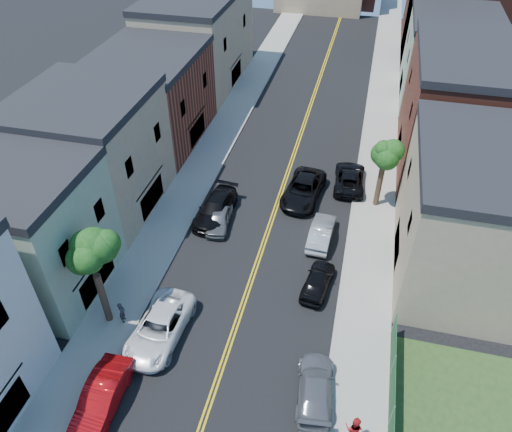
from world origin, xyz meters
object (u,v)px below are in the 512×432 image
Objects in this scene: pedestrian_right at (354,429)px; grey_car_left at (220,219)px; silver_car_right at (321,232)px; black_car_left at (215,209)px; black_suv_lane at (303,190)px; black_car_right at (318,281)px; red_sedan at (102,398)px; dark_car_right_far at (350,178)px; white_pickup at (160,327)px; pedestrian_left at (122,312)px; grey_car_right at (315,388)px.

grey_car_left is at bearing -34.67° from pedestrian_right.
silver_car_right is 15.25m from pedestrian_right.
black_car_left is (-0.64, 0.99, 0.13)m from grey_car_left.
black_suv_lane is at bearing 36.31° from grey_car_left.
silver_car_right reaches higher than black_car_right.
red_sedan is 0.92× the size of dark_car_right_far.
white_pickup is 3.74× the size of pedestrian_left.
silver_car_right reaches higher than grey_car_left.
black_suv_lane is at bearing -52.11° from pedestrian_left.
grey_car_left is 10.87m from pedestrian_left.
pedestrian_right is (3.61, -14.81, 0.37)m from silver_car_right.
dark_car_right_far is at bearing -96.18° from grey_car_right.
pedestrian_right is (14.64, -4.19, 0.17)m from pedestrian_left.
dark_car_right_far is 22.54m from pedestrian_right.
black_car_left is 1.23× the size of silver_car_right.
pedestrian_left reaches higher than grey_car_right.
white_pickup is at bearing -122.00° from pedestrian_left.
pedestrian_right reaches higher than red_sedan.
red_sedan is 1.21× the size of black_car_right.
pedestrian_left is (-11.03, -10.62, 0.19)m from silver_car_right.
grey_car_right is (9.30, -12.55, 0.02)m from grey_car_left.
grey_car_left is 9.54m from black_car_right.
red_sedan is 15.96m from grey_car_left.
white_pickup is at bearing -97.99° from grey_car_left.
pedestrian_left is (-2.66, 0.45, 0.12)m from white_pickup.
grey_car_left is 7.89m from silver_car_right.
grey_car_right is 12.85m from silver_car_right.
dark_car_right_far is (1.41, 7.62, 0.00)m from silver_car_right.
white_pickup is at bearing 59.17° from dark_car_right_far.
grey_car_left is 18.59m from pedestrian_right.
red_sedan is 16.90m from black_car_left.
pedestrian_right is at bearing -47.81° from black_car_left.
pedestrian_left is (-3.14, -10.41, 0.26)m from grey_car_left.
red_sedan is at bearing 22.61° from pedestrian_right.
red_sedan is at bearing -101.01° from white_pickup.
pedestrian_left reaches higher than white_pickup.
pedestrian_left is (-8.85, -15.52, 0.10)m from black_suv_lane.
grey_car_right is 1.07× the size of silver_car_right.
grey_car_left is at bearing 81.44° from red_sedan.
grey_car_left is 0.74× the size of dark_car_right_far.
pedestrian_left is at bearing -98.09° from black_car_left.
red_sedan is 1.10× the size of silver_car_right.
grey_car_left is at bearing -21.50° from black_car_right.
pedestrian_left is (-12.44, -18.24, 0.19)m from dark_car_right_far.
grey_car_right is 12.62m from pedestrian_left.
pedestrian_right is at bearing -67.37° from black_suv_lane.
black_suv_lane reaches higher than black_car_right.
pedestrian_left is at bearing 1.12° from pedestrian_right.
pedestrian_right is at bearing 106.22° from silver_car_right.
red_sedan is 2.58× the size of pedestrian_right.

